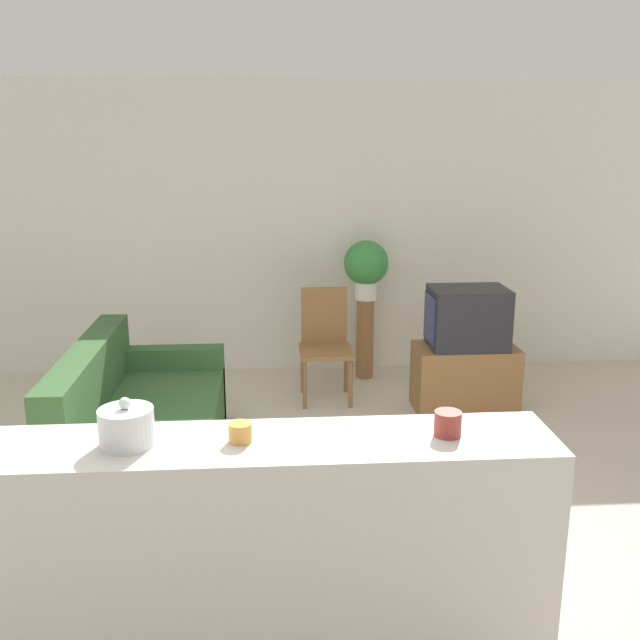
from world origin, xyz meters
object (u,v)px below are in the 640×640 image
wooden_chair (325,340)px  decorative_bowl (126,427)px  couch (140,428)px  television (467,318)px  potted_plant (366,265)px

wooden_chair → decorative_bowl: size_ratio=4.56×
couch → television: 2.67m
couch → potted_plant: 2.61m
television → potted_plant: 1.15m
couch → potted_plant: size_ratio=3.33×
television → couch: bearing=-159.6°
couch → wooden_chair: (1.35, 1.29, 0.22)m
decorative_bowl → couch: bearing=99.7°
wooden_chair → decorative_bowl: decorative_bowl is taller
couch → potted_plant: potted_plant is taller
couch → decorative_bowl: (0.34, -1.99, 0.84)m
wooden_chair → decorative_bowl: bearing=-107.1°
potted_plant → decorative_bowl: 4.03m
couch → television: (2.46, 0.91, 0.49)m
potted_plant → decorative_bowl: (-1.41, -3.77, 0.08)m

